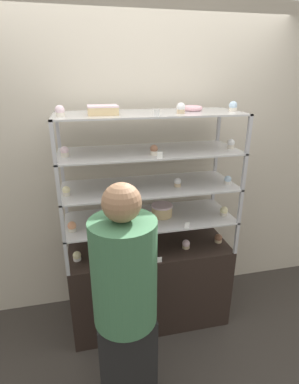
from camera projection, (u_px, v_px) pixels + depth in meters
ground_plane at (150, 316)px, 2.72m from camera, size 20.00×20.00×0.00m
back_wall at (140, 166)px, 2.61m from camera, size 8.00×0.05×2.60m
display_base at (150, 283)px, 2.59m from camera, size 1.31×0.50×0.72m
display_riser_lower at (150, 219)px, 2.37m from camera, size 1.31×0.50×0.27m
display_riser_middle at (150, 187)px, 2.27m from camera, size 1.31×0.50×0.27m
display_riser_upper at (150, 153)px, 2.18m from camera, size 1.31×0.50×0.27m
display_riser_top at (150, 115)px, 2.08m from camera, size 1.31×0.50×0.27m
layer_cake_centerpiece at (162, 210)px, 2.37m from camera, size 0.17×0.17×0.10m
sheet_cake_frosted at (103, 110)px, 1.95m from camera, size 0.20×0.17×0.06m
cupcake_0 at (77, 256)px, 2.27m from camera, size 0.06×0.06×0.07m
cupcake_1 at (114, 252)px, 2.33m from camera, size 0.06×0.06×0.07m
cupcake_2 at (151, 247)px, 2.40m from camera, size 0.06×0.06×0.07m
cupcake_3 at (186, 244)px, 2.43m from camera, size 0.06×0.06×0.07m
cupcake_4 at (218, 238)px, 2.52m from camera, size 0.06×0.06×0.07m
price_tag_0 at (160, 260)px, 2.25m from camera, size 0.04×0.00×0.04m
cupcake_5 at (72, 227)px, 2.14m from camera, size 0.06×0.06×0.07m
cupcake_6 at (126, 223)px, 2.19m from camera, size 0.06×0.06×0.07m
cupcake_7 at (224, 211)px, 2.39m from camera, size 0.06×0.06×0.07m
price_tag_1 at (187, 225)px, 2.19m from camera, size 0.04×0.00×0.04m
cupcake_8 at (66, 191)px, 2.07m from camera, size 0.05×0.05×0.07m
cupcake_9 at (125, 188)px, 2.13m from camera, size 0.05×0.05×0.07m
cupcake_10 at (178, 182)px, 2.23m from camera, size 0.05×0.05×0.07m
cupcake_11 at (228, 180)px, 2.28m from camera, size 0.05×0.05×0.07m
price_tag_2 at (129, 196)px, 2.01m from camera, size 0.04×0.00×0.04m
cupcake_12 at (65, 152)px, 1.99m from camera, size 0.05×0.05×0.07m
cupcake_13 at (154, 150)px, 2.03m from camera, size 0.05×0.05×0.07m
cupcake_14 at (231, 144)px, 2.22m from camera, size 0.05×0.05×0.07m
price_tag_3 at (160, 155)px, 1.96m from camera, size 0.04×0.00×0.04m
cupcake_15 at (60, 111)px, 1.84m from camera, size 0.06×0.06×0.07m
cupcake_16 at (181, 108)px, 2.01m from camera, size 0.06×0.06×0.07m
cupcake_17 at (233, 107)px, 2.13m from camera, size 0.06×0.06×0.07m
price_tag_4 at (156, 113)px, 1.85m from camera, size 0.04×0.00×0.04m
donut_glazed at (193, 108)px, 2.18m from camera, size 0.14×0.14×0.04m
customer_figure at (125, 302)px, 1.71m from camera, size 0.36×0.36×1.55m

